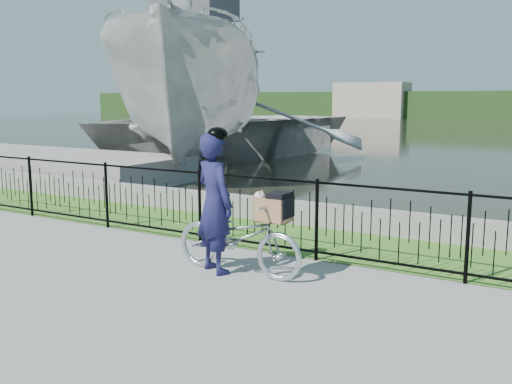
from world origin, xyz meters
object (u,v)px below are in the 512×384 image
Objects in this scene: bicycle_rig at (239,236)px; boat_near at (196,98)px; boat_far at (217,126)px; dock at (31,163)px; cyclist at (215,202)px.

bicycle_rig is 0.15× the size of boat_near.
boat_near is 0.90× the size of boat_far.
boat_near reaches higher than dock.
dock is 7.36m from boat_far.
boat_near is 4.16m from boat_far.
bicycle_rig is 0.14× the size of boat_far.
boat_far is at bearing 124.33° from cyclist.
bicycle_rig is 11.02m from boat_near.
boat_near reaches higher than boat_far.
cyclist is at bearing -26.59° from dock.
dock is 11.29m from cyclist.
boat_far reaches higher than dock.
bicycle_rig reaches higher than dock.
cyclist is at bearing -52.32° from boat_near.
cyclist is (-0.31, -0.09, 0.44)m from bicycle_rig.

